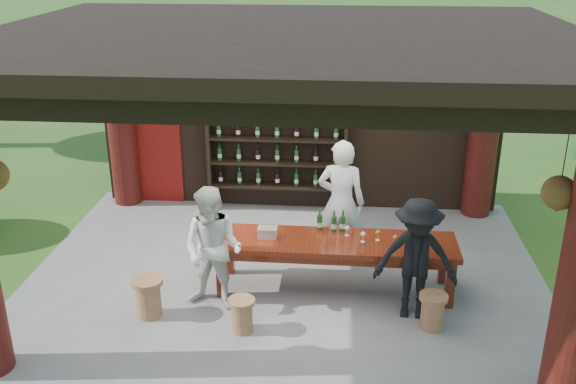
# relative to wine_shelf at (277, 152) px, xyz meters

# --- Properties ---
(ground) EXTENTS (90.00, 90.00, 0.00)m
(ground) POSITION_rel_wine_shelf_xyz_m (0.37, -2.45, -1.08)
(ground) COLOR #2D5119
(ground) RESTS_ON ground
(pavilion) EXTENTS (7.50, 6.00, 3.60)m
(pavilion) POSITION_rel_wine_shelf_xyz_m (0.35, -2.02, 1.05)
(pavilion) COLOR slate
(pavilion) RESTS_ON ground
(wine_shelf) EXTENTS (2.44, 0.37, 2.15)m
(wine_shelf) POSITION_rel_wine_shelf_xyz_m (0.00, 0.00, 0.00)
(wine_shelf) COLOR black
(wine_shelf) RESTS_ON ground
(tasting_table) EXTENTS (3.29, 0.86, 0.75)m
(tasting_table) POSITION_rel_wine_shelf_xyz_m (1.07, -2.75, -0.44)
(tasting_table) COLOR #54200C
(tasting_table) RESTS_ON ground
(stool_near_left) EXTENTS (0.34, 0.34, 0.44)m
(stool_near_left) POSITION_rel_wine_shelf_xyz_m (-0.05, -3.87, -0.84)
(stool_near_left) COLOR brown
(stool_near_left) RESTS_ON ground
(stool_near_right) EXTENTS (0.36, 0.36, 0.47)m
(stool_near_right) POSITION_rel_wine_shelf_xyz_m (2.30, -3.61, -0.83)
(stool_near_right) COLOR brown
(stool_near_right) RESTS_ON ground
(stool_far_left) EXTENTS (0.40, 0.40, 0.53)m
(stool_far_left) POSITION_rel_wine_shelf_xyz_m (-1.30, -3.63, -0.80)
(stool_far_left) COLOR brown
(stool_far_left) RESTS_ON ground
(host) EXTENTS (0.75, 0.55, 1.91)m
(host) POSITION_rel_wine_shelf_xyz_m (1.13, -1.91, -0.12)
(host) COLOR white
(host) RESTS_ON ground
(guest_woman) EXTENTS (0.94, 0.80, 1.67)m
(guest_woman) POSITION_rel_wine_shelf_xyz_m (-0.49, -3.33, -0.24)
(guest_woman) COLOR silver
(guest_woman) RESTS_ON ground
(guest_man) EXTENTS (1.10, 0.69, 1.62)m
(guest_man) POSITION_rel_wine_shelf_xyz_m (2.09, -3.33, -0.26)
(guest_man) COLOR black
(guest_man) RESTS_ON ground
(table_bottles) EXTENTS (0.40, 0.11, 0.31)m
(table_bottles) POSITION_rel_wine_shelf_xyz_m (1.02, -2.45, -0.17)
(table_bottles) COLOR #194C1E
(table_bottles) RESTS_ON tasting_table
(table_glasses) EXTENTS (1.05, 0.31, 0.15)m
(table_glasses) POSITION_rel_wine_shelf_xyz_m (1.80, -2.74, -0.25)
(table_glasses) COLOR silver
(table_glasses) RESTS_ON tasting_table
(napkin_basket) EXTENTS (0.26, 0.18, 0.14)m
(napkin_basket) POSITION_rel_wine_shelf_xyz_m (0.14, -2.73, -0.26)
(napkin_basket) COLOR #BF6672
(napkin_basket) RESTS_ON tasting_table
(shrubs) EXTENTS (13.65, 8.36, 1.36)m
(shrubs) POSITION_rel_wine_shelf_xyz_m (2.90, -1.23, -0.54)
(shrubs) COLOR #194C14
(shrubs) RESTS_ON ground
(trees) EXTENTS (21.46, 10.82, 4.80)m
(trees) POSITION_rel_wine_shelf_xyz_m (3.97, -0.60, 2.29)
(trees) COLOR #3F2819
(trees) RESTS_ON ground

